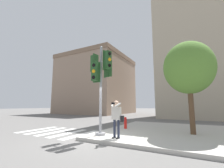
% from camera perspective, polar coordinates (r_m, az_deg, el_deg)
% --- Properties ---
extents(ground_plane, '(160.00, 160.00, 0.00)m').
position_cam_1_polar(ground_plane, '(7.57, -7.97, -20.25)').
color(ground_plane, slate).
extents(sidewalk_corner, '(8.00, 8.00, 0.15)m').
position_cam_1_polar(sidewalk_corner, '(9.61, 24.17, -16.56)').
color(sidewalk_corner, '#BCB7AD').
rests_on(sidewalk_corner, ground_plane).
extents(crosswalk_stripes, '(4.12, 2.94, 0.01)m').
position_cam_1_polar(crosswalk_stripes, '(10.10, -20.05, -16.75)').
color(crosswalk_stripes, silver).
rests_on(crosswalk_stripes, ground_plane).
extents(traffic_signal_pole, '(1.33, 1.32, 4.56)m').
position_cam_1_polar(traffic_signal_pole, '(7.73, -4.15, 3.65)').
color(traffic_signal_pole, '#939399').
rests_on(traffic_signal_pole, sidewalk_corner).
extents(person_photographer, '(0.58, 0.54, 1.66)m').
position_cam_1_polar(person_photographer, '(6.89, 1.77, -11.89)').
color(person_photographer, black).
rests_on(person_photographer, sidewalk_corner).
extents(street_tree, '(2.56, 2.56, 4.86)m').
position_cam_1_polar(street_tree, '(9.05, 27.10, 5.47)').
color(street_tree, brown).
rests_on(street_tree, sidewalk_corner).
extents(fire_hydrant, '(0.17, 0.23, 0.72)m').
position_cam_1_polar(fire_hydrant, '(9.76, 5.14, -14.50)').
color(fire_hydrant, red).
rests_on(fire_hydrant, sidewalk_corner).
extents(building_left, '(12.90, 13.23, 11.86)m').
position_cam_1_polar(building_left, '(32.46, -5.70, -0.46)').
color(building_left, gray).
rests_on(building_left, ground_plane).
extents(building_right, '(13.53, 10.27, 21.47)m').
position_cam_1_polar(building_right, '(25.42, 33.23, 14.31)').
color(building_right, tan).
rests_on(building_right, ground_plane).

